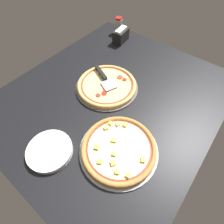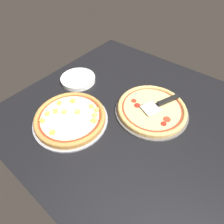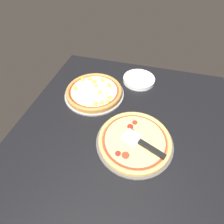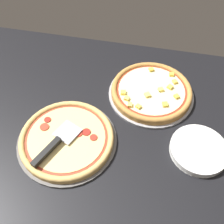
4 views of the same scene
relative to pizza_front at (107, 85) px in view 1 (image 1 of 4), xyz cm
name	(u,v)px [view 1 (image 1 of 4)]	position (x,y,z in cm)	size (l,w,h in cm)	color
ground_plane	(113,97)	(2.60, 6.74, -4.14)	(135.66, 117.95, 3.60)	black
pizza_pan_front	(107,87)	(0.00, -0.01, -1.84)	(38.94, 38.94, 1.00)	#565451
pizza_front	(107,85)	(0.00, 0.00, 0.00)	(36.60, 36.60, 2.78)	#DBAD60
pizza_pan_back	(119,150)	(29.12, 31.46, -1.84)	(38.10, 38.10, 1.00)	#939399
pizza_back	(119,148)	(29.13, 31.44, 0.37)	(35.81, 35.81, 3.72)	#B77F3D
serving_spatula	(103,75)	(-3.55, -6.33, 2.25)	(13.63, 22.62, 2.00)	#B7B7BC
plate_stack	(50,151)	(50.23, 5.97, -0.94)	(21.78, 21.78, 2.80)	white
parmesan_shaker	(118,25)	(-56.59, -34.17, 3.73)	(5.72, 5.72, 12.33)	silver
napkin_holder	(121,35)	(-47.16, -24.60, 2.52)	(14.10, 9.28, 10.32)	black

